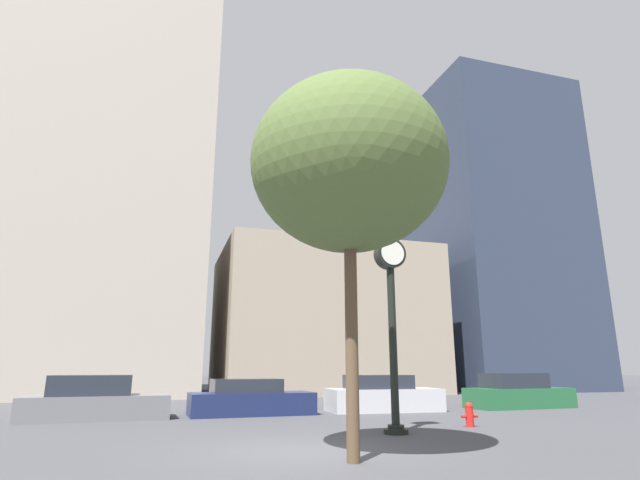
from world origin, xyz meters
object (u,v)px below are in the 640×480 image
Objects in this scene: car_green at (518,393)px; car_navy at (250,399)px; bare_tree at (349,165)px; fire_hydrant_near at (469,414)px; car_grey at (95,401)px; street_clock at (392,306)px; car_silver at (382,396)px.

car_navy is at bearing 175.91° from car_green.
car_navy is at bearing 91.44° from bare_tree.
bare_tree is at bearing -140.81° from fire_hydrant_near.
car_grey is 6.83× the size of fire_hydrant_near.
street_clock is 1.17× the size of car_navy.
street_clock reaches higher than fire_hydrant_near.
street_clock is at bearing -108.25° from car_silver.
bare_tree is (5.33, -9.48, 5.04)m from car_grey.
street_clock is at bearing -163.79° from fire_hydrant_near.
car_navy is 6.62× the size of fire_hydrant_near.
car_navy is at bearing -0.30° from car_grey.
street_clock is 1.14× the size of car_grey.
car_navy is 0.97× the size of car_green.
car_silver is at bearing 174.53° from car_green.
car_green is (16.31, 0.04, 0.01)m from car_grey.
car_silver is 0.96× the size of car_green.
street_clock is 0.70× the size of bare_tree.
car_grey is at bearing 141.97° from street_clock.
bare_tree reaches higher than car_green.
fire_hydrant_near is at bearing -140.90° from car_green.
car_grey is at bearing -175.45° from car_silver.
street_clock is at bearing 54.24° from bare_tree.
street_clock reaches higher than car_silver.
car_grey is 16.32m from car_green.
bare_tree is at bearing -63.30° from car_grey.
car_green is at bearing -2.51° from car_grey.
fire_hydrant_near is (10.45, -5.31, -0.24)m from car_grey.
car_silver is 6.07m from car_green.
street_clock is 7.77× the size of fire_hydrant_near.
street_clock is at bearing -147.59° from car_green.
fire_hydrant_near is at bearing -29.58° from car_grey.
bare_tree is at bearing -125.76° from street_clock.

